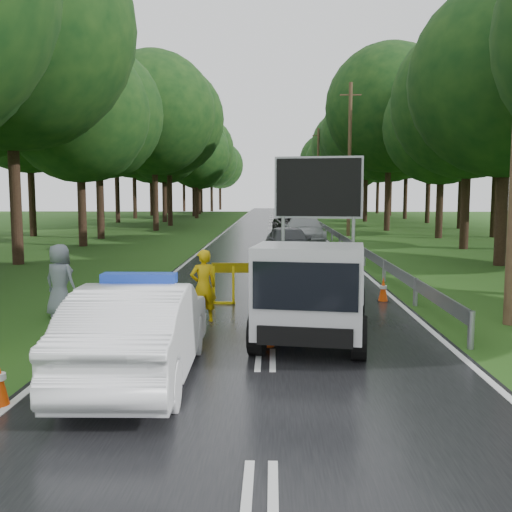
{
  "coord_description": "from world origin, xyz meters",
  "views": [
    {
      "loc": [
        0.1,
        -10.17,
        2.8
      ],
      "look_at": [
        -0.28,
        3.5,
        1.3
      ],
      "focal_mm": 40.0,
      "sensor_mm": 36.0,
      "label": 1
    }
  ],
  "objects_px": {
    "queue_car_second": "(304,231)",
    "queue_car_third": "(291,224)",
    "work_truck": "(313,291)",
    "civilian": "(298,291)",
    "officer": "(203,286)",
    "barrier": "(263,273)",
    "police_sedan": "(140,332)",
    "queue_car_first": "(289,243)",
    "queue_car_fourth": "(296,216)"
  },
  "relations": [
    {
      "from": "queue_car_second",
      "to": "queue_car_third",
      "type": "relative_size",
      "value": 1.14
    },
    {
      "from": "work_truck",
      "to": "queue_car_third",
      "type": "xyz_separation_m",
      "value": [
        0.56,
        28.98,
        -0.29
      ]
    },
    {
      "from": "civilian",
      "to": "officer",
      "type": "bearing_deg",
      "value": 137.22
    },
    {
      "from": "barrier",
      "to": "police_sedan",
      "type": "bearing_deg",
      "value": -106.63
    },
    {
      "from": "barrier",
      "to": "officer",
      "type": "bearing_deg",
      "value": -122.23
    },
    {
      "from": "civilian",
      "to": "work_truck",
      "type": "bearing_deg",
      "value": -96.12
    },
    {
      "from": "queue_car_first",
      "to": "officer",
      "type": "bearing_deg",
      "value": -107.1
    },
    {
      "from": "civilian",
      "to": "queue_car_first",
      "type": "relative_size",
      "value": 0.38
    },
    {
      "from": "barrier",
      "to": "work_truck",
      "type": "bearing_deg",
      "value": -73.27
    },
    {
      "from": "queue_car_third",
      "to": "queue_car_fourth",
      "type": "bearing_deg",
      "value": 78.94
    },
    {
      "from": "civilian",
      "to": "queue_car_fourth",
      "type": "relative_size",
      "value": 0.33
    },
    {
      "from": "police_sedan",
      "to": "civilian",
      "type": "distance_m",
      "value": 4.07
    },
    {
      "from": "barrier",
      "to": "queue_car_first",
      "type": "distance_m",
      "value": 9.78
    },
    {
      "from": "work_truck",
      "to": "civilian",
      "type": "distance_m",
      "value": 0.81
    },
    {
      "from": "officer",
      "to": "queue_car_fourth",
      "type": "xyz_separation_m",
      "value": [
        3.66,
        38.96,
        0.02
      ]
    },
    {
      "from": "queue_car_fourth",
      "to": "police_sedan",
      "type": "bearing_deg",
      "value": -99.09
    },
    {
      "from": "barrier",
      "to": "officer",
      "type": "relative_size",
      "value": 1.61
    },
    {
      "from": "barrier",
      "to": "queue_car_second",
      "type": "relative_size",
      "value": 0.47
    },
    {
      "from": "police_sedan",
      "to": "officer",
      "type": "xyz_separation_m",
      "value": [
        0.49,
        3.84,
        0.06
      ]
    },
    {
      "from": "work_truck",
      "to": "officer",
      "type": "relative_size",
      "value": 2.9
    },
    {
      "from": "officer",
      "to": "queue_car_fourth",
      "type": "height_order",
      "value": "queue_car_fourth"
    },
    {
      "from": "work_truck",
      "to": "queue_car_fourth",
      "type": "distance_m",
      "value": 40.37
    },
    {
      "from": "queue_car_first",
      "to": "queue_car_fourth",
      "type": "height_order",
      "value": "queue_car_fourth"
    },
    {
      "from": "work_truck",
      "to": "queue_car_fourth",
      "type": "xyz_separation_m",
      "value": [
        1.38,
        40.35,
        -0.14
      ]
    },
    {
      "from": "barrier",
      "to": "queue_car_third",
      "type": "height_order",
      "value": "queue_car_third"
    },
    {
      "from": "queue_car_second",
      "to": "queue_car_fourth",
      "type": "bearing_deg",
      "value": 90.54
    },
    {
      "from": "queue_car_second",
      "to": "work_truck",
      "type": "bearing_deg",
      "value": -90.99
    },
    {
      "from": "civilian",
      "to": "queue_car_fourth",
      "type": "xyz_separation_m",
      "value": [
        1.65,
        39.59,
        0.0
      ]
    },
    {
      "from": "civilian",
      "to": "police_sedan",
      "type": "bearing_deg",
      "value": -153.3
    },
    {
      "from": "police_sedan",
      "to": "civilian",
      "type": "bearing_deg",
      "value": -129.12
    },
    {
      "from": "queue_car_first",
      "to": "queue_car_second",
      "type": "xyz_separation_m",
      "value": [
        1.06,
        7.23,
        0.06
      ]
    },
    {
      "from": "barrier",
      "to": "queue_car_second",
      "type": "distance_m",
      "value": 17.08
    },
    {
      "from": "barrier",
      "to": "officer",
      "type": "distance_m",
      "value": 2.37
    },
    {
      "from": "civilian",
      "to": "queue_car_third",
      "type": "height_order",
      "value": "civilian"
    },
    {
      "from": "police_sedan",
      "to": "queue_car_second",
      "type": "bearing_deg",
      "value": -100.48
    },
    {
      "from": "police_sedan",
      "to": "civilian",
      "type": "height_order",
      "value": "civilian"
    },
    {
      "from": "work_truck",
      "to": "queue_car_first",
      "type": "height_order",
      "value": "work_truck"
    },
    {
      "from": "officer",
      "to": "civilian",
      "type": "distance_m",
      "value": 2.11
    },
    {
      "from": "work_truck",
      "to": "civilian",
      "type": "height_order",
      "value": "work_truck"
    },
    {
      "from": "barrier",
      "to": "officer",
      "type": "xyz_separation_m",
      "value": [
        -1.26,
        -2.0,
        -0.01
      ]
    },
    {
      "from": "queue_car_third",
      "to": "barrier",
      "type": "bearing_deg",
      "value": -100.46
    },
    {
      "from": "police_sedan",
      "to": "barrier",
      "type": "xyz_separation_m",
      "value": [
        1.75,
        5.84,
        0.07
      ]
    },
    {
      "from": "police_sedan",
      "to": "queue_car_first",
      "type": "relative_size",
      "value": 1.04
    },
    {
      "from": "queue_car_first",
      "to": "queue_car_fourth",
      "type": "xyz_separation_m",
      "value": [
        1.48,
        27.22,
        0.08
      ]
    },
    {
      "from": "queue_car_fourth",
      "to": "queue_car_third",
      "type": "bearing_deg",
      "value": -97.69
    },
    {
      "from": "queue_car_fourth",
      "to": "officer",
      "type": "bearing_deg",
      "value": -98.93
    },
    {
      "from": "barrier",
      "to": "queue_car_second",
      "type": "bearing_deg",
      "value": 83.39
    },
    {
      "from": "officer",
      "to": "queue_car_first",
      "type": "xyz_separation_m",
      "value": [
        2.18,
        11.73,
        -0.07
      ]
    },
    {
      "from": "barrier",
      "to": "queue_car_first",
      "type": "bearing_deg",
      "value": 84.65
    },
    {
      "from": "barrier",
      "to": "queue_car_second",
      "type": "xyz_separation_m",
      "value": [
        1.98,
        16.97,
        -0.01
      ]
    }
  ]
}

